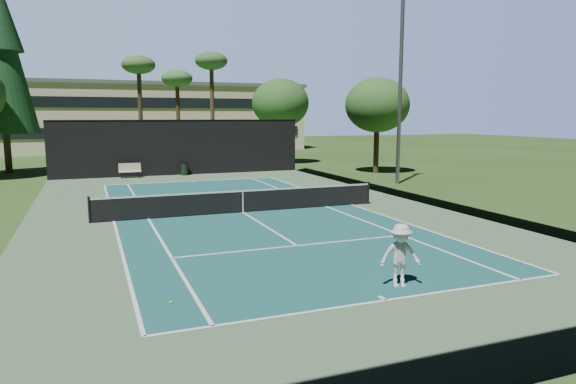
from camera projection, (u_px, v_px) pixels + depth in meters
name	position (u px, v px, depth m)	size (l,w,h in m)	color
ground	(243.00, 213.00, 22.95)	(160.00, 160.00, 0.00)	#2A4C1C
apron_slab	(243.00, 213.00, 22.95)	(18.00, 32.00, 0.01)	#517350
court_surface	(243.00, 212.00, 22.95)	(10.97, 23.77, 0.01)	#1B5759
court_lines	(243.00, 212.00, 22.94)	(11.07, 23.87, 0.01)	white
tennis_net	(243.00, 200.00, 22.87)	(12.90, 0.10, 1.10)	black
fence	(242.00, 168.00, 22.71)	(18.04, 32.05, 4.03)	black
player	(400.00, 255.00, 12.91)	(1.05, 0.60, 1.62)	silver
tennis_ball_a	(171.00, 302.00, 11.80)	(0.08, 0.08, 0.08)	#D0D931
tennis_ball_b	(237.00, 204.00, 24.88)	(0.07, 0.07, 0.07)	#DEF437
tennis_ball_c	(261.00, 204.00, 24.93)	(0.08, 0.08, 0.08)	#B1CB2E
tennis_ball_d	(156.00, 207.00, 24.25)	(0.06, 0.06, 0.06)	#C8ED36
park_bench	(130.00, 170.00, 35.78)	(1.50, 0.45, 1.02)	beige
trash_bin	(185.00, 169.00, 37.32)	(0.56, 0.56, 0.95)	black
palm_a	(139.00, 69.00, 43.15)	(2.80, 2.80, 9.32)	#432F1C
palm_b	(177.00, 82.00, 46.37)	(2.80, 2.80, 8.42)	#46301E
palm_c	(211.00, 66.00, 44.32)	(2.80, 2.80, 9.77)	#4D3721
decid_tree_a	(280.00, 103.00, 46.02)	(5.12, 5.12, 7.62)	#4B3020
decid_tree_b	(377.00, 105.00, 38.28)	(4.80, 4.80, 7.14)	#4D3521
campus_building	(140.00, 117.00, 64.72)	(40.50, 12.50, 8.30)	beige
light_pole	(400.00, 81.00, 31.83)	(0.90, 0.25, 12.22)	gray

